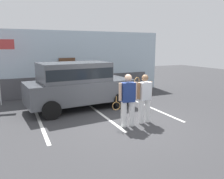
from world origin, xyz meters
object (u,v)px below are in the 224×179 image
parked_suv (78,83)px  tennis_player_woman (144,98)px  flag_pole (2,59)px  potted_plant_by_porch (129,87)px  tennis_player_man (128,100)px

parked_suv → tennis_player_woman: (1.66, -2.83, -0.23)m
tennis_player_woman → flag_pole: size_ratio=0.57×
parked_suv → tennis_player_woman: bearing=-65.3°
parked_suv → potted_plant_by_porch: (3.66, 2.06, -0.76)m
tennis_player_woman → tennis_player_man: bearing=1.2°
parked_suv → potted_plant_by_porch: parked_suv is taller
tennis_player_woman → potted_plant_by_porch: (2.01, 4.89, -0.53)m
tennis_player_man → potted_plant_by_porch: (2.73, 4.99, -0.56)m
parked_suv → tennis_player_man: 3.08m
parked_suv → tennis_player_man: size_ratio=2.63×
flag_pole → tennis_player_man: bearing=-51.7°
tennis_player_woman → potted_plant_by_porch: tennis_player_woman is taller
tennis_player_man → tennis_player_woman: bearing=-167.7°
parked_suv → tennis_player_man: (0.93, -2.93, -0.21)m
tennis_player_man → tennis_player_woman: size_ratio=1.03×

